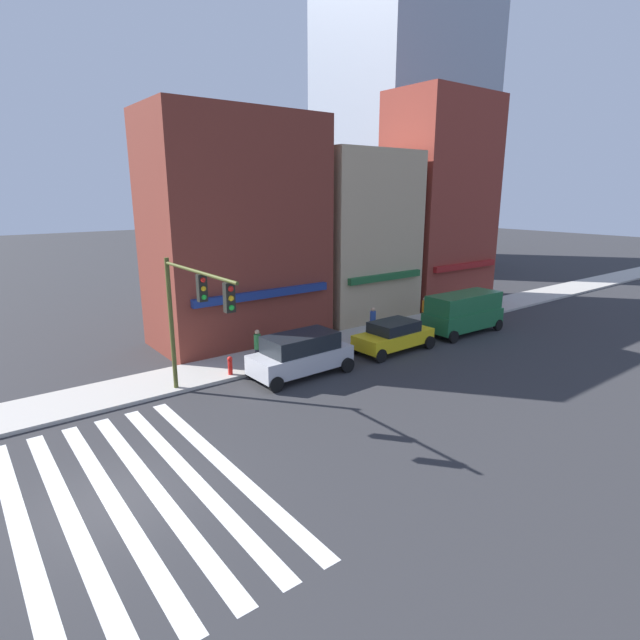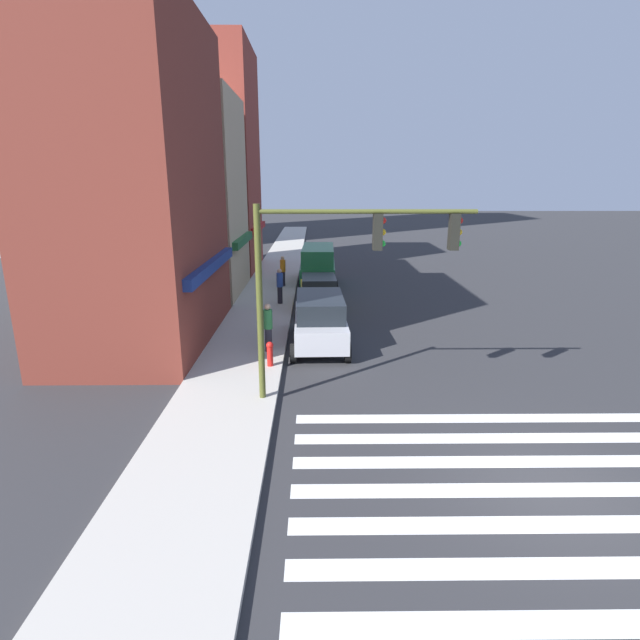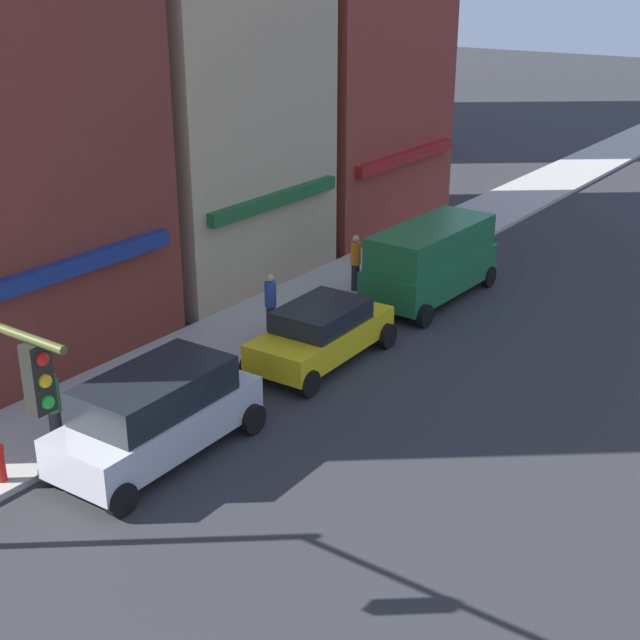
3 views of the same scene
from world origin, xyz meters
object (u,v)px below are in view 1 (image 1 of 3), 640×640
suv_silver (301,354)px  pedestrian_green_top (258,347)px  traffic_signal (192,304)px  fire_hydrant (230,365)px  van_green (463,311)px  pedestrian_blue_shirt (373,322)px  sedan_yellow (394,335)px  pedestrian_orange_vest (424,311)px

suv_silver → pedestrian_green_top: size_ratio=2.68×
traffic_signal → fire_hydrant: size_ratio=6.94×
van_green → pedestrian_blue_shirt: size_ratio=2.85×
traffic_signal → suv_silver: (5.18, 0.55, -3.07)m
traffic_signal → sedan_yellow: traffic_signal is taller
traffic_signal → pedestrian_green_top: (4.05, 2.43, -3.03)m
pedestrian_orange_vest → pedestrian_green_top: bearing=-168.9°
suv_silver → fire_hydrant: (-2.66, 1.70, -0.42)m
pedestrian_orange_vest → fire_hydrant: pedestrian_orange_vest is taller
pedestrian_green_top → pedestrian_orange_vest: size_ratio=1.00×
sedan_yellow → pedestrian_green_top: bearing=163.4°
sedan_yellow → pedestrian_blue_shirt: size_ratio=2.51×
sedan_yellow → van_green: van_green is taller
suv_silver → van_green: bearing=-1.3°
van_green → pedestrian_orange_vest: van_green is taller
suv_silver → pedestrian_orange_vest: (10.64, 2.08, 0.04)m
van_green → pedestrian_blue_shirt: 5.73m
pedestrian_orange_vest → pedestrian_blue_shirt: 4.38m
pedestrian_blue_shirt → van_green: bearing=-96.1°
suv_silver → van_green: size_ratio=0.94×
pedestrian_orange_vest → pedestrian_blue_shirt: same height
traffic_signal → sedan_yellow: bearing=2.8°
sedan_yellow → pedestrian_green_top: 7.27m
sedan_yellow → suv_silver: bearing=178.4°
pedestrian_green_top → pedestrian_orange_vest: same height
pedestrian_blue_shirt → fire_hydrant: bearing=105.7°
fire_hydrant → suv_silver: bearing=-32.6°
traffic_signal → pedestrian_green_top: size_ratio=3.30×
suv_silver → pedestrian_orange_vest: 10.84m
suv_silver → pedestrian_green_top: suv_silver is taller
sedan_yellow → pedestrian_blue_shirt: bearing=77.9°
traffic_signal → van_green: size_ratio=1.16×
sedan_yellow → fire_hydrant: bearing=167.2°
van_green → fire_hydrant: 14.42m
pedestrian_green_top → fire_hydrant: 1.61m
pedestrian_orange_vest → fire_hydrant: size_ratio=2.10×
pedestrian_blue_shirt → fire_hydrant: (-8.92, -0.26, -0.46)m
suv_silver → pedestrian_green_top: (-1.12, 1.88, 0.04)m
sedan_yellow → pedestrian_green_top: size_ratio=2.51×
van_green → pedestrian_orange_vest: 2.32m
suv_silver → sedan_yellow: size_ratio=1.07×
pedestrian_orange_vest → suv_silver: bearing=-158.8°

